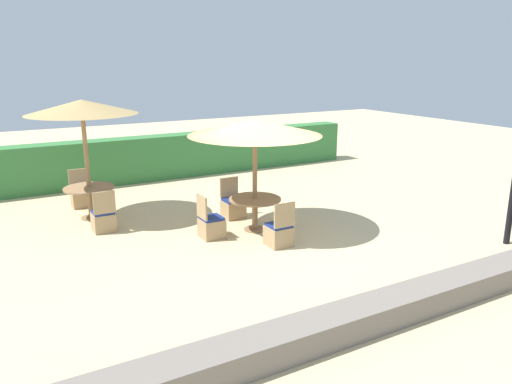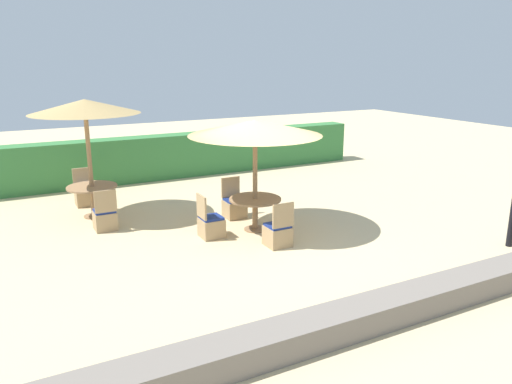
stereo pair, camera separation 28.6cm
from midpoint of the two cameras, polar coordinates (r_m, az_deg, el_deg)
name	(u,v)px [view 1 (the left image)]	position (r m, az deg, el deg)	size (l,w,h in m)	color
ground_plane	(270,241)	(10.26, 0.85, -5.62)	(40.00, 40.00, 0.00)	#D1BA8C
hedge_row	(164,157)	(15.76, -11.02, 3.97)	(13.00, 0.70, 1.33)	#387A3D
stone_border	(398,305)	(7.59, 14.90, -12.43)	(10.00, 0.56, 0.37)	slate
parasol_center	(255,128)	(10.39, -0.93, 7.33)	(2.80, 2.80, 2.40)	#93704C
round_table_center	(255,205)	(10.74, -0.89, -1.45)	(1.12, 1.12, 0.71)	#93704C
patio_chair_center_north	(233,207)	(11.69, -3.36, -1.68)	(0.46, 0.46, 0.93)	tan
patio_chair_center_south	(279,233)	(9.93, 1.82, -4.74)	(0.46, 0.46, 0.93)	tan
patio_chair_center_west	(211,226)	(10.43, -5.96, -3.84)	(0.46, 0.46, 0.93)	tan
parasol_back_left	(82,108)	(11.86, -19.95, 9.05)	(2.45, 2.45, 2.74)	#93704C
round_table_back_left	(90,193)	(12.19, -19.13, -0.14)	(1.14, 1.14, 0.75)	#93704C
patio_chair_back_left_south	(104,219)	(11.28, -17.71, -3.01)	(0.46, 0.46, 0.93)	tan
patio_chair_back_left_north	(81,196)	(13.32, -19.95, -0.48)	(0.46, 0.46, 0.93)	tan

